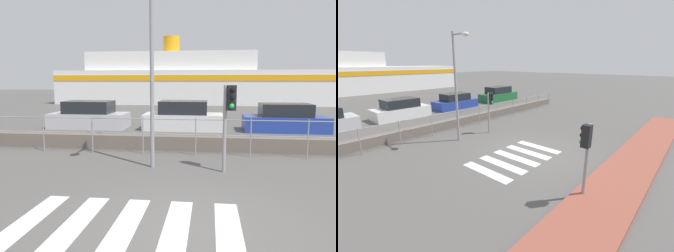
# 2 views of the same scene
# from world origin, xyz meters

# --- Properties ---
(ground_plane) EXTENTS (160.00, 160.00, 0.00)m
(ground_plane) POSITION_xyz_m (0.00, 0.00, 0.00)
(ground_plane) COLOR #565451
(crosswalk) EXTENTS (4.05, 2.40, 0.01)m
(crosswalk) POSITION_xyz_m (-0.99, 0.00, 0.00)
(crosswalk) COLOR silver
(crosswalk) RESTS_ON ground_plane
(seawall) EXTENTS (24.22, 0.55, 0.52)m
(seawall) POSITION_xyz_m (0.00, 6.42, 0.26)
(seawall) COLOR #6B6056
(seawall) RESTS_ON ground_plane
(harbor_fence) EXTENTS (21.84, 0.04, 1.30)m
(harbor_fence) POSITION_xyz_m (-0.00, 5.54, 0.84)
(harbor_fence) COLOR gray
(harbor_fence) RESTS_ON ground_plane
(traffic_light_far) EXTENTS (0.34, 0.32, 2.41)m
(traffic_light_far) POSITION_xyz_m (0.98, 3.60, 1.77)
(traffic_light_far) COLOR gray
(traffic_light_far) RESTS_ON ground_plane
(streetlamp) EXTENTS (0.32, 1.22, 5.58)m
(streetlamp) POSITION_xyz_m (-1.19, 3.64, 3.51)
(streetlamp) COLOR gray
(streetlamp) RESTS_ON ground_plane
(ferry_boat) EXTENTS (32.08, 7.20, 7.35)m
(ferry_boat) POSITION_xyz_m (-0.78, 31.44, 2.36)
(ferry_boat) COLOR white
(ferry_boat) RESTS_ON ground_plane
(parked_car_silver) EXTENTS (4.12, 1.88, 1.45)m
(parked_car_silver) POSITION_xyz_m (-5.98, 11.50, 0.62)
(parked_car_silver) COLOR #BCBCC1
(parked_car_silver) RESTS_ON ground_plane
(parked_car_white) EXTENTS (4.05, 1.89, 1.49)m
(parked_car_white) POSITION_xyz_m (-0.89, 11.50, 0.63)
(parked_car_white) COLOR silver
(parked_car_white) RESTS_ON ground_plane
(parked_car_blue) EXTENTS (4.06, 1.80, 1.40)m
(parked_car_blue) POSITION_xyz_m (4.20, 11.50, 0.59)
(parked_car_blue) COLOR #233D9E
(parked_car_blue) RESTS_ON ground_plane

